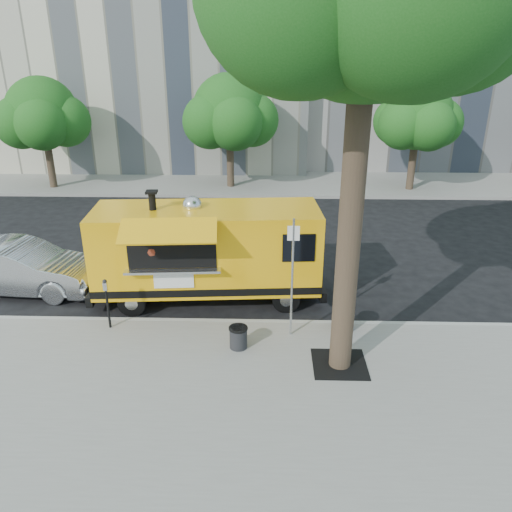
{
  "coord_description": "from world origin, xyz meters",
  "views": [
    {
      "loc": [
        1.0,
        -12.19,
        6.68
      ],
      "look_at": [
        0.65,
        0.0,
        1.58
      ],
      "focal_mm": 35.0,
      "sensor_mm": 36.0,
      "label": 1
    }
  ],
  "objects_px": {
    "sedan": "(20,268)",
    "food_truck": "(206,250)",
    "far_tree_c": "(418,116)",
    "trash_bin_right": "(343,317)",
    "far_tree_b": "(229,112)",
    "trash_bin_left": "(238,337)",
    "far_tree_a": "(42,113)",
    "parking_meter": "(107,298)",
    "sign_post": "(292,271)"
  },
  "relations": [
    {
      "from": "far_tree_c",
      "to": "food_truck",
      "type": "bearing_deg",
      "value": -126.45
    },
    {
      "from": "far_tree_a",
      "to": "far_tree_c",
      "type": "bearing_deg",
      "value": 0.32
    },
    {
      "from": "parking_meter",
      "to": "trash_bin_right",
      "type": "bearing_deg",
      "value": 0.49
    },
    {
      "from": "food_truck",
      "to": "trash_bin_right",
      "type": "height_order",
      "value": "food_truck"
    },
    {
      "from": "far_tree_a",
      "to": "sedan",
      "type": "distance_m",
      "value": 12.37
    },
    {
      "from": "far_tree_b",
      "to": "parking_meter",
      "type": "height_order",
      "value": "far_tree_b"
    },
    {
      "from": "far_tree_a",
      "to": "trash_bin_left",
      "type": "distance_m",
      "value": 18.08
    },
    {
      "from": "parking_meter",
      "to": "far_tree_c",
      "type": "bearing_deg",
      "value": 51.34
    },
    {
      "from": "far_tree_b",
      "to": "far_tree_c",
      "type": "xyz_separation_m",
      "value": [
        9.0,
        -0.3,
        -0.12
      ]
    },
    {
      "from": "far_tree_a",
      "to": "sign_post",
      "type": "bearing_deg",
      "value": -50.17
    },
    {
      "from": "trash_bin_left",
      "to": "far_tree_b",
      "type": "bearing_deg",
      "value": 95.0
    },
    {
      "from": "far_tree_b",
      "to": "sedan",
      "type": "relative_size",
      "value": 1.2
    },
    {
      "from": "far_tree_c",
      "to": "trash_bin_right",
      "type": "distance_m",
      "value": 14.98
    },
    {
      "from": "far_tree_c",
      "to": "food_truck",
      "type": "height_order",
      "value": "far_tree_c"
    },
    {
      "from": "far_tree_a",
      "to": "trash_bin_left",
      "type": "bearing_deg",
      "value": -54.56
    },
    {
      "from": "sedan",
      "to": "food_truck",
      "type": "bearing_deg",
      "value": -89.06
    },
    {
      "from": "parking_meter",
      "to": "sedan",
      "type": "xyz_separation_m",
      "value": [
        -3.27,
        2.25,
        -0.22
      ]
    },
    {
      "from": "far_tree_c",
      "to": "trash_bin_left",
      "type": "distance_m",
      "value": 16.81
    },
    {
      "from": "far_tree_a",
      "to": "trash_bin_right",
      "type": "height_order",
      "value": "far_tree_a"
    },
    {
      "from": "sign_post",
      "to": "food_truck",
      "type": "bearing_deg",
      "value": 137.22
    },
    {
      "from": "far_tree_b",
      "to": "parking_meter",
      "type": "relative_size",
      "value": 4.12
    },
    {
      "from": "sedan",
      "to": "far_tree_b",
      "type": "bearing_deg",
      "value": -19.72
    },
    {
      "from": "sedan",
      "to": "sign_post",
      "type": "bearing_deg",
      "value": -103.03
    },
    {
      "from": "trash_bin_right",
      "to": "far_tree_a",
      "type": "bearing_deg",
      "value": 133.42
    },
    {
      "from": "trash_bin_right",
      "to": "food_truck",
      "type": "bearing_deg",
      "value": 152.61
    },
    {
      "from": "far_tree_b",
      "to": "trash_bin_left",
      "type": "distance_m",
      "value": 15.31
    },
    {
      "from": "parking_meter",
      "to": "far_tree_b",
      "type": "bearing_deg",
      "value": 81.9
    },
    {
      "from": "trash_bin_left",
      "to": "trash_bin_right",
      "type": "distance_m",
      "value": 2.71
    },
    {
      "from": "sign_post",
      "to": "trash_bin_left",
      "type": "relative_size",
      "value": 5.58
    },
    {
      "from": "parking_meter",
      "to": "trash_bin_left",
      "type": "distance_m",
      "value": 3.45
    },
    {
      "from": "trash_bin_right",
      "to": "sedan",
      "type": "bearing_deg",
      "value": 166.47
    },
    {
      "from": "food_truck",
      "to": "trash_bin_left",
      "type": "distance_m",
      "value": 3.12
    },
    {
      "from": "far_tree_a",
      "to": "parking_meter",
      "type": "relative_size",
      "value": 4.01
    },
    {
      "from": "far_tree_a",
      "to": "sign_post",
      "type": "relative_size",
      "value": 1.79
    },
    {
      "from": "far_tree_c",
      "to": "sign_post",
      "type": "height_order",
      "value": "far_tree_c"
    },
    {
      "from": "far_tree_c",
      "to": "parking_meter",
      "type": "relative_size",
      "value": 3.9
    },
    {
      "from": "parking_meter",
      "to": "sedan",
      "type": "relative_size",
      "value": 0.29
    },
    {
      "from": "far_tree_c",
      "to": "sedan",
      "type": "bearing_deg",
      "value": -141.14
    },
    {
      "from": "far_tree_b",
      "to": "sedan",
      "type": "distance_m",
      "value": 13.29
    },
    {
      "from": "far_tree_a",
      "to": "food_truck",
      "type": "distance_m",
      "value": 15.12
    },
    {
      "from": "food_truck",
      "to": "sedan",
      "type": "xyz_separation_m",
      "value": [
        -5.53,
        0.33,
        -0.74
      ]
    },
    {
      "from": "far_tree_a",
      "to": "far_tree_c",
      "type": "height_order",
      "value": "far_tree_a"
    },
    {
      "from": "trash_bin_left",
      "to": "food_truck",
      "type": "bearing_deg",
      "value": 110.77
    },
    {
      "from": "far_tree_b",
      "to": "sign_post",
      "type": "xyz_separation_m",
      "value": [
        2.55,
        -14.25,
        -1.98
      ]
    },
    {
      "from": "far_tree_c",
      "to": "trash_bin_right",
      "type": "height_order",
      "value": "far_tree_c"
    },
    {
      "from": "far_tree_b",
      "to": "trash_bin_right",
      "type": "bearing_deg",
      "value": -74.56
    },
    {
      "from": "far_tree_a",
      "to": "sign_post",
      "type": "xyz_separation_m",
      "value": [
        11.55,
        -13.85,
        -1.93
      ]
    },
    {
      "from": "parking_meter",
      "to": "trash_bin_right",
      "type": "distance_m",
      "value": 5.89
    },
    {
      "from": "parking_meter",
      "to": "food_truck",
      "type": "bearing_deg",
      "value": 40.32
    },
    {
      "from": "far_tree_c",
      "to": "food_truck",
      "type": "xyz_separation_m",
      "value": [
        -8.74,
        -11.83,
        -2.22
      ]
    }
  ]
}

